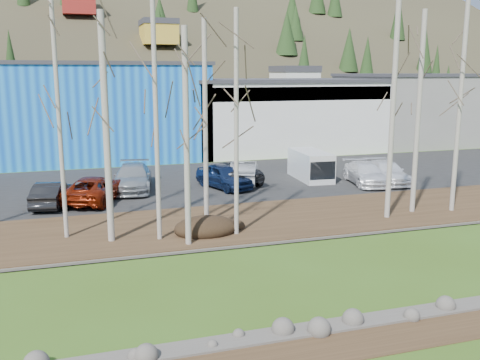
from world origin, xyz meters
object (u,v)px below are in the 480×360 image
object	(u,v)px
car_5	(244,172)
car_9	(386,172)
van_white	(311,166)
car_4	(224,176)
car_2	(95,189)
car_8	(244,172)
car_3	(133,178)
car_6	(231,172)
car_1	(51,194)
car_7	(365,174)

from	to	relation	value
car_5	car_9	xyz separation A→B (m)	(9.26, -2.52, -0.05)
car_5	van_white	bearing A→B (deg)	-158.51
car_4	car_5	world-z (taller)	car_4
car_2	car_4	size ratio (longest dim) A/B	1.18
car_2	car_8	world-z (taller)	car_8
car_3	car_6	distance (m)	6.55
car_1	car_9	bearing A→B (deg)	-168.39
car_9	van_white	size ratio (longest dim) A/B	1.07
car_1	car_4	bearing A→B (deg)	-159.48
car_4	van_white	xyz separation A→B (m)	(6.55, 0.90, 0.20)
car_1	car_6	size ratio (longest dim) A/B	0.79
car_3	car_4	distance (m)	5.75
car_6	car_7	size ratio (longest dim) A/B	1.11
car_1	car_4	size ratio (longest dim) A/B	0.94
car_3	car_7	world-z (taller)	car_3
car_8	van_white	xyz separation A→B (m)	(4.86, -0.02, 0.21)
car_3	car_9	bearing A→B (deg)	0.20
car_3	car_7	xyz separation A→B (m)	(14.93, -2.78, -0.10)
car_2	car_3	world-z (taller)	car_3
car_1	car_7	distance (m)	19.69
car_7	van_white	distance (m)	3.73
car_2	car_9	bearing A→B (deg)	-158.23
car_4	car_9	world-z (taller)	car_4
car_3	van_white	world-z (taller)	van_white
car_7	car_9	world-z (taller)	same
car_2	car_5	size ratio (longest dim) A/B	1.15
car_1	car_2	xyz separation A→B (m)	(2.33, 0.40, 0.04)
car_1	car_9	distance (m)	21.29
car_3	car_6	xyz separation A→B (m)	(6.54, 0.25, -0.05)
car_8	car_7	bearing A→B (deg)	-176.61
car_1	car_8	xyz separation A→B (m)	(12.07, 2.58, 0.06)
car_4	car_9	distance (m)	11.02
car_2	car_6	xyz separation A→B (m)	(8.97, 2.69, 0.01)
car_5	car_6	xyz separation A→B (m)	(-0.72, 0.51, -0.01)
car_2	car_4	world-z (taller)	car_4
car_4	van_white	distance (m)	6.61
car_3	car_5	bearing A→B (deg)	7.69
car_9	car_3	bearing A→B (deg)	-178.57
car_4	car_6	world-z (taller)	car_4
car_1	car_7	bearing A→B (deg)	-168.37
car_4	car_9	bearing A→B (deg)	-27.43
car_8	car_9	world-z (taller)	car_8
car_1	car_3	bearing A→B (deg)	-137.75
car_6	car_4	bearing A→B (deg)	47.87
van_white	car_5	bearing A→B (deg)	-176.27
car_4	van_white	size ratio (longest dim) A/B	0.99
car_2	car_7	bearing A→B (deg)	-158.32
car_3	car_6	world-z (taller)	car_3
car_7	car_9	distance (m)	1.60
car_4	car_6	bearing A→B (deg)	38.29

